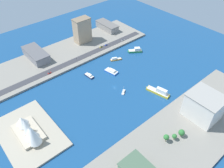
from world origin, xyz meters
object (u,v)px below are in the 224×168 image
(hotel_broad_white, at_px, (204,106))
(sedan_silver, at_px, (123,40))
(patrol_launch_navy, at_px, (89,76))
(water_taxi_orange, at_px, (116,59))
(ferry_yellow_fast, at_px, (159,92))
(warehouse_low_gray, at_px, (36,54))
(carpark_squat_concrete, at_px, (107,26))
(sailboat_small_white, at_px, (123,92))
(ferry_green_doubledeck, at_px, (136,50))
(catamaran_blue, at_px, (111,71))
(traffic_light_waterfront, at_px, (77,60))
(pickup_red, at_px, (49,73))
(opera_landmark, at_px, (28,130))
(taxi_yellow_cab, at_px, (101,47))
(hatchback_blue, at_px, (106,45))
(apartment_midrise_tan, at_px, (82,30))

(hotel_broad_white, bearing_deg, sedan_silver, -14.82)
(patrol_launch_navy, distance_m, water_taxi_orange, 49.67)
(hotel_broad_white, xyz_separation_m, sedan_silver, (163.33, -43.21, -12.64))
(ferry_yellow_fast, bearing_deg, warehouse_low_gray, 25.71)
(warehouse_low_gray, bearing_deg, carpark_squat_concrete, -88.80)
(patrol_launch_navy, bearing_deg, sailboat_small_white, -166.14)
(water_taxi_orange, bearing_deg, patrol_launch_navy, 96.65)
(ferry_green_doubledeck, bearing_deg, hotel_broad_white, 163.81)
(catamaran_blue, xyz_separation_m, traffic_light_waterfront, (43.96, 22.95, 5.38))
(ferry_yellow_fast, distance_m, sedan_silver, 121.94)
(water_taxi_orange, xyz_separation_m, pickup_red, (29.02, 85.35, 2.13))
(catamaran_blue, bearing_deg, ferry_yellow_fast, -166.91)
(catamaran_blue, distance_m, warehouse_low_gray, 106.91)
(patrol_launch_navy, relative_size, opera_landmark, 0.36)
(ferry_yellow_fast, xyz_separation_m, pickup_red, (112.18, 78.27, 0.78))
(water_taxi_orange, xyz_separation_m, taxi_yellow_cab, (35.54, -2.80, 2.09))
(water_taxi_orange, bearing_deg, traffic_light_waterfront, 59.44)
(ferry_green_doubledeck, relative_size, ferry_yellow_fast, 0.67)
(sailboat_small_white, height_order, taxi_yellow_cab, sailboat_small_white)
(warehouse_low_gray, bearing_deg, hatchback_blue, -111.46)
(carpark_squat_concrete, bearing_deg, warehouse_low_gray, 91.20)
(apartment_midrise_tan, xyz_separation_m, taxi_yellow_cab, (-32.07, -9.42, -17.27))
(catamaran_blue, bearing_deg, hatchback_blue, -33.43)
(warehouse_low_gray, distance_m, sedan_silver, 129.56)
(patrol_launch_navy, distance_m, warehouse_low_gray, 84.10)
(sedan_silver, height_order, taxi_yellow_cab, sedan_silver)
(patrol_launch_navy, xyz_separation_m, sailboat_small_white, (-49.99, -12.33, -0.50))
(apartment_midrise_tan, bearing_deg, hotel_broad_white, -178.84)
(water_taxi_orange, distance_m, ferry_yellow_fast, 83.48)
(ferry_green_doubledeck, distance_m, patrol_launch_navy, 84.92)
(sailboat_small_white, relative_size, traffic_light_waterfront, 1.65)
(water_taxi_orange, relative_size, hotel_broad_white, 0.48)
(catamaran_blue, xyz_separation_m, sailboat_small_white, (-38.57, 14.59, -0.66))
(catamaran_blue, relative_size, apartment_midrise_tan, 0.53)
(apartment_midrise_tan, height_order, carpark_squat_concrete, apartment_midrise_tan)
(water_taxi_orange, height_order, warehouse_low_gray, warehouse_low_gray)
(hotel_broad_white, relative_size, taxi_yellow_cab, 7.27)
(ferry_green_doubledeck, relative_size, hotel_broad_white, 0.60)
(water_taxi_orange, xyz_separation_m, warehouse_low_gray, (71.62, 81.59, 6.83))
(ferry_green_doubledeck, height_order, apartment_midrise_tan, apartment_midrise_tan)
(taxi_yellow_cab, relative_size, opera_landmark, 0.11)
(carpark_squat_concrete, bearing_deg, taxi_yellow_cab, 131.54)
(water_taxi_orange, relative_size, carpark_squat_concrete, 0.38)
(catamaran_blue, xyz_separation_m, warehouse_low_gray, (88.79, 59.17, 6.70))
(traffic_light_waterfront, bearing_deg, pickup_red, 86.82)
(warehouse_low_gray, relative_size, sedan_silver, 9.16)
(water_taxi_orange, relative_size, taxi_yellow_cab, 3.51)
(ferry_yellow_fast, distance_m, taxi_yellow_cab, 119.12)
(patrol_launch_navy, distance_m, opera_landmark, 104.05)
(sailboat_small_white, relative_size, apartment_midrise_tan, 0.29)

